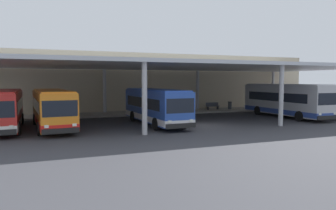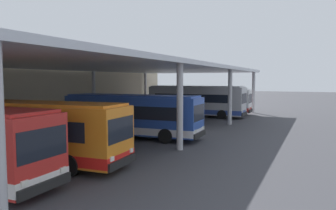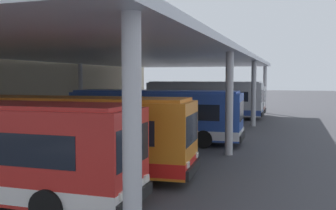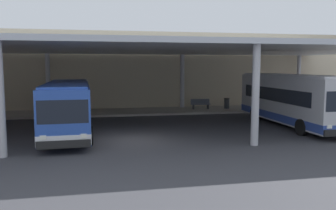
{
  "view_description": "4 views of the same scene",
  "coord_description": "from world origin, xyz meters",
  "px_view_note": "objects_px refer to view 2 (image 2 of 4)",
  "views": [
    {
      "loc": [
        -12.97,
        -24.51,
        3.92
      ],
      "look_at": [
        -2.46,
        2.31,
        1.72
      ],
      "focal_mm": 34.09,
      "sensor_mm": 36.0,
      "label": 1
    },
    {
      "loc": [
        -24.19,
        -10.06,
        4.29
      ],
      "look_at": [
        2.34,
        2.24,
        2.0
      ],
      "focal_mm": 34.58,
      "sensor_mm": 36.0,
      "label": 2
    },
    {
      "loc": [
        -25.64,
        -5.62,
        3.94
      ],
      "look_at": [
        -0.48,
        2.64,
        2.06
      ],
      "focal_mm": 41.12,
      "sensor_mm": 36.0,
      "label": 3
    },
    {
      "loc": [
        -1.87,
        -19.36,
        4.13
      ],
      "look_at": [
        2.46,
        2.06,
        1.72
      ],
      "focal_mm": 37.53,
      "sensor_mm": 36.0,
      "label": 4
    }
  ],
  "objects_px": {
    "bus_middle_bay": "(132,115)",
    "bus_far_bay": "(196,101)",
    "bus_departing": "(208,101)",
    "trash_bin": "(125,109)",
    "bus_second_bay": "(32,131)",
    "bench_waiting": "(113,110)"
  },
  "relations": [
    {
      "from": "bus_second_bay",
      "to": "bus_far_bay",
      "type": "bearing_deg",
      "value": -0.83
    },
    {
      "from": "bus_departing",
      "to": "trash_bin",
      "type": "height_order",
      "value": "bus_departing"
    },
    {
      "from": "bus_middle_bay",
      "to": "bench_waiting",
      "type": "bearing_deg",
      "value": 40.18
    },
    {
      "from": "bus_middle_bay",
      "to": "trash_bin",
      "type": "bearing_deg",
      "value": 34.15
    },
    {
      "from": "bus_departing",
      "to": "bench_waiting",
      "type": "height_order",
      "value": "bus_departing"
    },
    {
      "from": "bus_far_bay",
      "to": "trash_bin",
      "type": "xyz_separation_m",
      "value": [
        -1.26,
        8.9,
        -1.16
      ]
    },
    {
      "from": "bus_departing",
      "to": "bench_waiting",
      "type": "relative_size",
      "value": 5.88
    },
    {
      "from": "bus_far_bay",
      "to": "trash_bin",
      "type": "distance_m",
      "value": 9.06
    },
    {
      "from": "bus_far_bay",
      "to": "bus_departing",
      "type": "xyz_separation_m",
      "value": [
        3.69,
        -0.34,
        -0.19
      ]
    },
    {
      "from": "bus_middle_bay",
      "to": "bus_departing",
      "type": "bearing_deg",
      "value": 0.09
    },
    {
      "from": "bus_far_bay",
      "to": "bus_middle_bay",
      "type": "bearing_deg",
      "value": -178.57
    },
    {
      "from": "bus_far_bay",
      "to": "bus_departing",
      "type": "relative_size",
      "value": 1.07
    },
    {
      "from": "bus_second_bay",
      "to": "bus_departing",
      "type": "height_order",
      "value": "same"
    },
    {
      "from": "bus_departing",
      "to": "trash_bin",
      "type": "relative_size",
      "value": 10.8
    },
    {
      "from": "bus_far_bay",
      "to": "trash_bin",
      "type": "bearing_deg",
      "value": 98.07
    },
    {
      "from": "bus_middle_bay",
      "to": "bus_far_bay",
      "type": "height_order",
      "value": "bus_far_bay"
    },
    {
      "from": "bus_second_bay",
      "to": "trash_bin",
      "type": "xyz_separation_m",
      "value": [
        22.34,
        8.55,
        -0.98
      ]
    },
    {
      "from": "bus_departing",
      "to": "bench_waiting",
      "type": "xyz_separation_m",
      "value": [
        -7.48,
        9.37,
        -0.99
      ]
    },
    {
      "from": "bus_second_bay",
      "to": "bus_middle_bay",
      "type": "xyz_separation_m",
      "value": [
        8.67,
        -0.72,
        0.0
      ]
    },
    {
      "from": "bus_middle_bay",
      "to": "bus_departing",
      "type": "relative_size",
      "value": 1.0
    },
    {
      "from": "bus_second_bay",
      "to": "bus_middle_bay",
      "type": "distance_m",
      "value": 8.7
    },
    {
      "from": "bus_middle_bay",
      "to": "trash_bin",
      "type": "relative_size",
      "value": 10.83
    }
  ]
}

